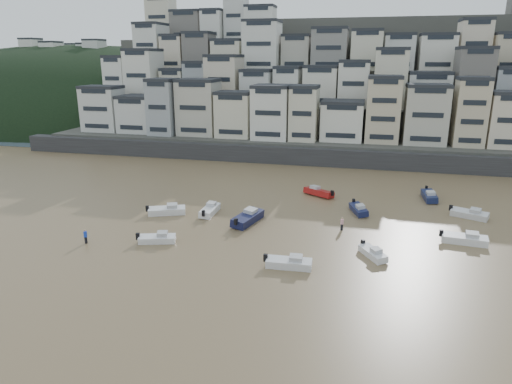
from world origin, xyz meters
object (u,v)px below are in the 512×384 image
(boat_g, at_px, (469,213))
(person_blue, at_px, (86,236))
(boat_d, at_px, (465,238))
(boat_f, at_px, (210,209))
(boat_e, at_px, (359,208))
(boat_j, at_px, (157,238))
(boat_k, at_px, (167,209))
(boat_h, at_px, (319,191))
(boat_b, at_px, (373,252))
(boat_a, at_px, (289,262))
(boat_i, at_px, (429,195))
(boat_c, at_px, (248,216))
(person_pink, at_px, (342,224))

(boat_g, bearing_deg, person_blue, -132.62)
(boat_d, xyz_separation_m, boat_f, (-32.91, 2.92, -0.00))
(boat_d, height_order, boat_e, boat_d)
(boat_e, relative_size, boat_j, 1.07)
(boat_e, relative_size, boat_k, 0.91)
(boat_f, distance_m, boat_h, 18.70)
(boat_h, bearing_deg, boat_j, 86.59)
(boat_d, xyz_separation_m, boat_e, (-12.54, 8.30, -0.06))
(boat_b, height_order, boat_h, boat_h)
(boat_b, bearing_deg, boat_f, -144.26)
(boat_a, bearing_deg, boat_j, 166.87)
(boat_b, height_order, boat_k, boat_k)
(boat_b, relative_size, boat_j, 0.96)
(boat_k, bearing_deg, boat_j, -94.48)
(boat_g, distance_m, boat_k, 41.87)
(boat_b, bearing_deg, boat_a, -91.64)
(boat_h, distance_m, boat_j, 29.04)
(boat_f, bearing_deg, boat_i, -65.29)
(boat_k, bearing_deg, boat_i, 1.38)
(boat_c, bearing_deg, boat_g, -59.29)
(boat_b, distance_m, boat_e, 14.98)
(boat_h, bearing_deg, boat_a, 121.02)
(boat_b, bearing_deg, boat_e, 156.29)
(boat_i, relative_size, person_blue, 3.35)
(person_blue, bearing_deg, boat_i, 34.09)
(boat_f, bearing_deg, boat_b, -113.50)
(boat_d, bearing_deg, boat_j, -161.02)
(boat_a, xyz_separation_m, person_blue, (-24.55, 0.72, 0.15))
(boat_a, xyz_separation_m, boat_b, (8.53, 4.86, -0.09))
(boat_a, bearing_deg, boat_g, 41.63)
(boat_d, bearing_deg, boat_e, 152.01)
(boat_i, distance_m, person_pink, 20.62)
(person_pink, bearing_deg, boat_b, -62.85)
(boat_b, xyz_separation_m, person_pink, (-3.84, 7.49, 0.25))
(boat_a, xyz_separation_m, boat_d, (19.10, 11.41, 0.04))
(boat_f, height_order, boat_h, same)
(boat_c, xyz_separation_m, boat_f, (-6.12, 2.25, -0.16))
(boat_c, bearing_deg, boat_d, -78.13)
(boat_f, xyz_separation_m, person_blue, (-10.75, -13.60, 0.12))
(boat_k, bearing_deg, boat_f, -6.03)
(boat_e, xyz_separation_m, boat_j, (-22.96, -16.81, -0.05))
(boat_g, distance_m, person_blue, 50.32)
(boat_d, height_order, boat_i, boat_i)
(boat_b, distance_m, boat_g, 20.80)
(boat_j, bearing_deg, boat_b, -12.50)
(boat_g, bearing_deg, boat_k, -144.80)
(boat_i, height_order, person_blue, person_blue)
(boat_h, bearing_deg, boat_c, 93.28)
(boat_a, relative_size, boat_k, 0.94)
(boat_j, bearing_deg, boat_e, 19.22)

